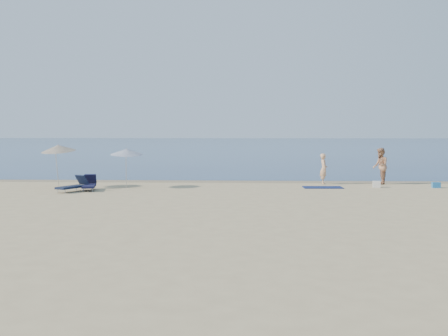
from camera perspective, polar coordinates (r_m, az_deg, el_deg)
The scene contains 12 objects.
ground at distance 12.54m, azimuth 7.43°, elevation -9.63°, with size 160.00×160.00×0.00m, color tan.
sea at distance 112.19m, azimuth 3.24°, elevation 2.42°, with size 240.00×160.00×0.01m, color navy.
wet_sand_strip at distance 31.70m, azimuth 4.56°, elevation -1.39°, with size 240.00×1.60×0.00m, color #847254.
person_left at distance 30.63m, azimuth 10.09°, elevation -0.08°, with size 0.60×0.39×1.65m, color tan.
person_right at distance 31.26m, azimuth 15.60°, elevation 0.20°, with size 0.95×0.74×1.96m, color #AA7859.
beach_towel at distance 28.79m, azimuth 9.99°, elevation -1.95°, with size 1.96×1.09×0.03m, color #0E1946.
white_bag at distance 29.52m, azimuth 15.24°, elevation -1.60°, with size 0.37×0.32×0.32m, color silver.
blue_cooler at distance 30.23m, azimuth 20.75°, elevation -1.63°, with size 0.40×0.28×0.28m, color #1E63A7.
umbrella_near at distance 28.62m, azimuth -9.85°, elevation 1.64°, with size 1.95×1.96×2.09m.
umbrella_far at distance 29.55m, azimuth -16.48°, elevation 1.95°, with size 2.17×2.19×2.31m.
lounger_left at distance 27.89m, azimuth -13.51°, elevation -1.66°, with size 0.86×1.78×0.75m.
lounger_right at distance 27.50m, azimuth -15.11°, elevation -1.75°, with size 1.24×1.80×0.76m.
Camera 1 is at (-1.02, -12.15, 2.93)m, focal length 45.00 mm.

